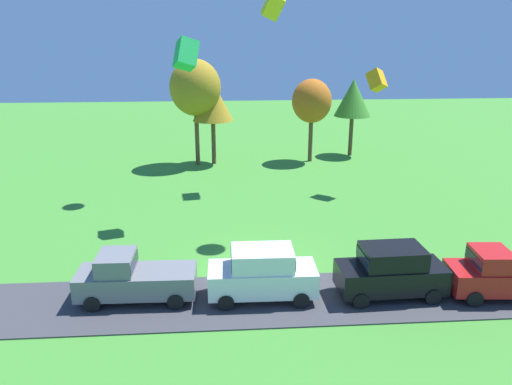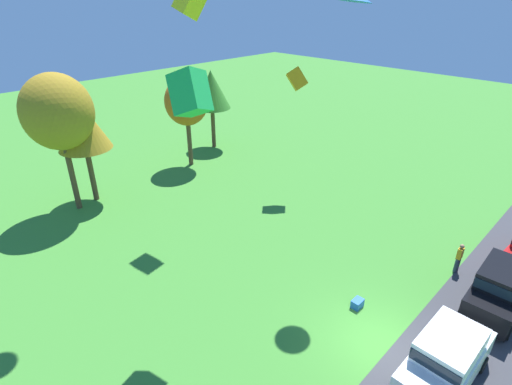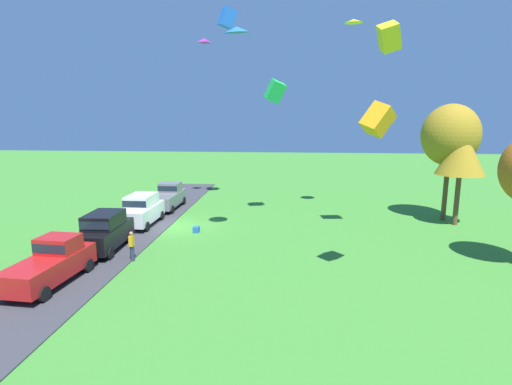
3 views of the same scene
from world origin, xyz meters
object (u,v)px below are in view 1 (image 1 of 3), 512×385
at_px(tree_center_back, 312,101).
at_px(car_pickup_by_flagpole, 132,277).
at_px(car_suv_mid_row, 262,272).
at_px(kite_box_high_right, 186,54).
at_px(person_beside_suv, 406,255).
at_px(tree_right_of_center, 212,101).
at_px(cooler_box, 280,251).
at_px(kite_box_low_drifter, 377,80).
at_px(tree_lone_near, 353,98).
at_px(tree_left_of_center, 195,88).
at_px(kite_box_over_trees, 273,6).
at_px(car_pickup_far_end, 503,274).
at_px(car_suv_near_entrance, 391,270).

bearing_deg(tree_center_back, car_pickup_by_flagpole, -116.93).
xyz_separation_m(car_suv_mid_row, kite_box_high_right, (-3.44, 9.56, 8.51)).
xyz_separation_m(person_beside_suv, tree_right_of_center, (-9.35, 21.00, 4.55)).
height_order(cooler_box, kite_box_low_drifter, kite_box_low_drifter).
height_order(person_beside_suv, tree_lone_near, tree_lone_near).
bearing_deg(car_pickup_by_flagpole, tree_left_of_center, 85.17).
bearing_deg(cooler_box, kite_box_over_trees, 86.30).
relative_size(car_pickup_far_end, cooler_box, 9.15).
distance_m(car_suv_near_entrance, tree_center_back, 23.87).
distance_m(kite_box_over_trees, kite_box_high_right, 9.29).
height_order(car_suv_mid_row, kite_box_over_trees, kite_box_over_trees).
height_order(car_suv_near_entrance, tree_lone_near, tree_lone_near).
xyz_separation_m(tree_lone_near, kite_box_over_trees, (-8.18, -8.69, 7.33)).
relative_size(tree_center_back, cooler_box, 12.76).
bearing_deg(cooler_box, car_pickup_by_flagpole, -149.23).
distance_m(cooler_box, kite_box_over_trees, 17.38).
height_order(car_suv_near_entrance, kite_box_high_right, kite_box_high_right).
height_order(cooler_box, kite_box_over_trees, kite_box_over_trees).
relative_size(car_suv_near_entrance, person_beside_suv, 2.72).
height_order(car_pickup_far_end, tree_lone_near, tree_lone_near).
distance_m(person_beside_suv, tree_center_back, 21.73).
bearing_deg(kite_box_low_drifter, tree_left_of_center, 147.46).
bearing_deg(car_suv_mid_row, car_pickup_by_flagpole, 177.18).
relative_size(person_beside_suv, tree_right_of_center, 0.24).
bearing_deg(tree_right_of_center, cooler_box, -79.28).
bearing_deg(kite_box_low_drifter, car_suv_near_entrance, -102.95).
relative_size(tree_lone_near, cooler_box, 12.37).
bearing_deg(kite_box_high_right, car_pickup_by_flagpole, -102.73).
xyz_separation_m(tree_left_of_center, kite_box_high_right, (0.20, -13.17, 3.28)).
bearing_deg(kite_box_over_trees, kite_box_low_drifter, -14.82).
relative_size(tree_center_back, tree_lone_near, 1.03).
bearing_deg(kite_box_high_right, car_suv_mid_row, -70.20).
relative_size(person_beside_suv, kite_box_high_right, 1.16).
relative_size(car_suv_mid_row, tree_right_of_center, 0.65).
distance_m(car_pickup_far_end, tree_left_of_center, 27.71).
bearing_deg(car_pickup_far_end, tree_left_of_center, 121.03).
distance_m(tree_left_of_center, tree_right_of_center, 1.80).
height_order(car_pickup_far_end, kite_box_over_trees, kite_box_over_trees).
bearing_deg(tree_center_back, person_beside_suv, -87.56).
bearing_deg(car_suv_mid_row, tree_left_of_center, 99.11).
bearing_deg(tree_left_of_center, car_pickup_by_flagpole, -94.83).
distance_m(car_suv_mid_row, tree_left_of_center, 23.61).
height_order(tree_center_back, cooler_box, tree_center_back).
xyz_separation_m(car_pickup_by_flagpole, kite_box_over_trees, (7.61, 16.23, 11.47)).
xyz_separation_m(car_suv_mid_row, tree_lone_near, (10.24, 25.20, 3.94)).
xyz_separation_m(car_suv_near_entrance, person_beside_suv, (1.54, 2.27, -0.42)).
bearing_deg(car_suv_near_entrance, kite_box_over_trees, 101.77).
relative_size(tree_left_of_center, kite_box_over_trees, 5.97).
bearing_deg(tree_right_of_center, tree_center_back, 1.81).
height_order(kite_box_over_trees, kite_box_high_right, kite_box_over_trees).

